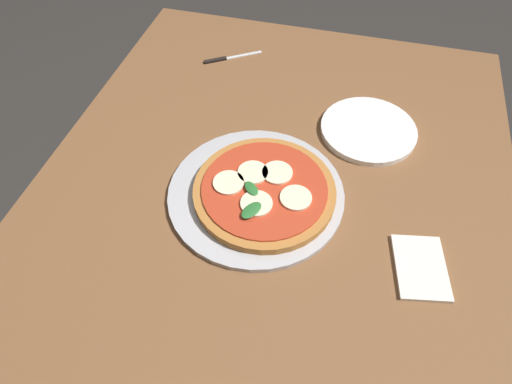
# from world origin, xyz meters

# --- Properties ---
(ground_plane) EXTENTS (6.00, 6.00, 0.00)m
(ground_plane) POSITION_xyz_m (0.00, 0.00, 0.00)
(ground_plane) COLOR #2D2B28
(dining_table) EXTENTS (1.36, 0.99, 0.76)m
(dining_table) POSITION_xyz_m (0.00, 0.00, 0.66)
(dining_table) COLOR brown
(dining_table) RESTS_ON ground_plane
(serving_tray) EXTENTS (0.36, 0.36, 0.01)m
(serving_tray) POSITION_xyz_m (-0.04, -0.03, 0.76)
(serving_tray) COLOR #B2B2B7
(serving_tray) RESTS_ON dining_table
(pizza) EXTENTS (0.28, 0.28, 0.03)m
(pizza) POSITION_xyz_m (-0.03, -0.01, 0.78)
(pizza) COLOR #B27033
(pizza) RESTS_ON serving_tray
(plate_white) EXTENTS (0.22, 0.22, 0.01)m
(plate_white) POSITION_xyz_m (-0.28, 0.17, 0.77)
(plate_white) COLOR white
(plate_white) RESTS_ON dining_table
(napkin) EXTENTS (0.14, 0.11, 0.01)m
(napkin) POSITION_xyz_m (0.05, 0.30, 0.76)
(napkin) COLOR white
(napkin) RESTS_ON dining_table
(knife) EXTENTS (0.10, 0.14, 0.01)m
(knife) POSITION_xyz_m (-0.47, -0.23, 0.76)
(knife) COLOR black
(knife) RESTS_ON dining_table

